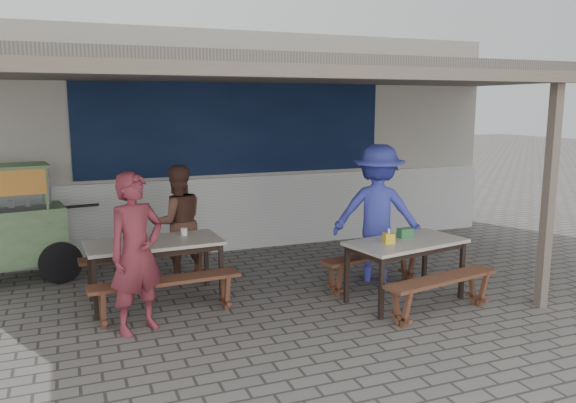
{
  "coord_description": "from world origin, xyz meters",
  "views": [
    {
      "loc": [
        -2.76,
        -5.69,
        2.36
      ],
      "look_at": [
        -0.15,
        0.9,
        1.13
      ],
      "focal_mm": 35.0,
      "sensor_mm": 36.0,
      "label": 1
    }
  ],
  "objects_px": {
    "table_right": "(406,247)",
    "bench_right_street": "(442,287)",
    "condiment_jar": "(184,231)",
    "patron_wall_side": "(178,222)",
    "bench_right_wall": "(373,262)",
    "table_left": "(154,247)",
    "vendor_cart": "(7,220)",
    "bench_left_wall": "(147,261)",
    "patron_right_table": "(377,213)",
    "condiment_bowl": "(136,240)",
    "patron_street_side": "(136,253)",
    "bench_left_street": "(166,288)",
    "tissue_box": "(389,238)",
    "donation_box": "(405,233)"
  },
  "relations": [
    {
      "from": "bench_left_wall",
      "to": "patron_wall_side",
      "type": "height_order",
      "value": "patron_wall_side"
    },
    {
      "from": "table_right",
      "to": "bench_right_wall",
      "type": "relative_size",
      "value": 0.99
    },
    {
      "from": "bench_left_street",
      "to": "condiment_jar",
      "type": "bearing_deg",
      "value": 61.83
    },
    {
      "from": "table_right",
      "to": "vendor_cart",
      "type": "relative_size",
      "value": 0.8
    },
    {
      "from": "patron_street_side",
      "to": "bench_right_street",
      "type": "bearing_deg",
      "value": -38.47
    },
    {
      "from": "table_left",
      "to": "bench_left_wall",
      "type": "distance_m",
      "value": 0.68
    },
    {
      "from": "patron_wall_side",
      "to": "tissue_box",
      "type": "relative_size",
      "value": 13.24
    },
    {
      "from": "tissue_box",
      "to": "condiment_jar",
      "type": "height_order",
      "value": "tissue_box"
    },
    {
      "from": "bench_left_street",
      "to": "vendor_cart",
      "type": "relative_size",
      "value": 0.87
    },
    {
      "from": "vendor_cart",
      "to": "patron_street_side",
      "type": "bearing_deg",
      "value": -67.38
    },
    {
      "from": "table_left",
      "to": "vendor_cart",
      "type": "distance_m",
      "value": 2.23
    },
    {
      "from": "table_left",
      "to": "condiment_bowl",
      "type": "bearing_deg",
      "value": 165.97
    },
    {
      "from": "patron_street_side",
      "to": "patron_right_table",
      "type": "relative_size",
      "value": 0.92
    },
    {
      "from": "bench_right_street",
      "to": "vendor_cart",
      "type": "distance_m",
      "value": 5.58
    },
    {
      "from": "patron_street_side",
      "to": "condiment_bowl",
      "type": "height_order",
      "value": "patron_street_side"
    },
    {
      "from": "bench_right_street",
      "to": "vendor_cart",
      "type": "bearing_deg",
      "value": 135.51
    },
    {
      "from": "bench_left_wall",
      "to": "bench_right_wall",
      "type": "xyz_separation_m",
      "value": [
        2.73,
        -1.1,
        -0.01
      ]
    },
    {
      "from": "table_right",
      "to": "vendor_cart",
      "type": "distance_m",
      "value": 5.16
    },
    {
      "from": "tissue_box",
      "to": "bench_right_street",
      "type": "bearing_deg",
      "value": -56.42
    },
    {
      "from": "bench_left_street",
      "to": "condiment_bowl",
      "type": "height_order",
      "value": "condiment_bowl"
    },
    {
      "from": "table_left",
      "to": "patron_wall_side",
      "type": "bearing_deg",
      "value": 59.84
    },
    {
      "from": "patron_wall_side",
      "to": "condiment_bowl",
      "type": "bearing_deg",
      "value": 46.95
    },
    {
      "from": "vendor_cart",
      "to": "bench_left_street",
      "type": "bearing_deg",
      "value": -58.41
    },
    {
      "from": "patron_right_table",
      "to": "donation_box",
      "type": "height_order",
      "value": "patron_right_table"
    },
    {
      "from": "bench_right_street",
      "to": "condiment_bowl",
      "type": "bearing_deg",
      "value": 140.85
    },
    {
      "from": "patron_wall_side",
      "to": "condiment_jar",
      "type": "distance_m",
      "value": 0.66
    },
    {
      "from": "table_right",
      "to": "bench_left_wall",
      "type": "bearing_deg",
      "value": 138.9
    },
    {
      "from": "bench_right_street",
      "to": "vendor_cart",
      "type": "xyz_separation_m",
      "value": [
        -4.61,
        3.1,
        0.52
      ]
    },
    {
      "from": "bench_right_wall",
      "to": "vendor_cart",
      "type": "height_order",
      "value": "vendor_cart"
    },
    {
      "from": "table_left",
      "to": "condiment_jar",
      "type": "height_order",
      "value": "condiment_jar"
    },
    {
      "from": "vendor_cart",
      "to": "bench_left_wall",
      "type": "bearing_deg",
      "value": -35.66
    },
    {
      "from": "table_right",
      "to": "bench_right_street",
      "type": "height_order",
      "value": "table_right"
    },
    {
      "from": "table_right",
      "to": "donation_box",
      "type": "bearing_deg",
      "value": 51.24
    },
    {
      "from": "condiment_jar",
      "to": "bench_right_wall",
      "type": "bearing_deg",
      "value": -16.52
    },
    {
      "from": "bench_right_wall",
      "to": "tissue_box",
      "type": "height_order",
      "value": "tissue_box"
    },
    {
      "from": "patron_wall_side",
      "to": "patron_street_side",
      "type": "bearing_deg",
      "value": 62.17
    },
    {
      "from": "condiment_jar",
      "to": "condiment_bowl",
      "type": "height_order",
      "value": "condiment_jar"
    },
    {
      "from": "vendor_cart",
      "to": "condiment_jar",
      "type": "relative_size",
      "value": 21.14
    },
    {
      "from": "bench_left_wall",
      "to": "tissue_box",
      "type": "relative_size",
      "value": 14.26
    },
    {
      "from": "bench_left_wall",
      "to": "table_right",
      "type": "bearing_deg",
      "value": -33.2
    },
    {
      "from": "bench_left_wall",
      "to": "bench_right_street",
      "type": "bearing_deg",
      "value": -40.05
    },
    {
      "from": "bench_left_wall",
      "to": "tissue_box",
      "type": "bearing_deg",
      "value": -36.03
    },
    {
      "from": "patron_wall_side",
      "to": "bench_left_street",
      "type": "bearing_deg",
      "value": 69.81
    },
    {
      "from": "table_left",
      "to": "bench_left_street",
      "type": "relative_size",
      "value": 0.95
    },
    {
      "from": "condiment_jar",
      "to": "patron_wall_side",
      "type": "bearing_deg",
      "value": 86.37
    },
    {
      "from": "condiment_jar",
      "to": "patron_right_table",
      "type": "bearing_deg",
      "value": -9.31
    },
    {
      "from": "bench_right_street",
      "to": "patron_right_table",
      "type": "bearing_deg",
      "value": 79.73
    },
    {
      "from": "patron_right_table",
      "to": "donation_box",
      "type": "xyz_separation_m",
      "value": [
        -0.03,
        -0.72,
        -0.11
      ]
    },
    {
      "from": "patron_right_table",
      "to": "donation_box",
      "type": "distance_m",
      "value": 0.73
    },
    {
      "from": "vendor_cart",
      "to": "patron_wall_side",
      "type": "height_order",
      "value": "vendor_cart"
    }
  ]
}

